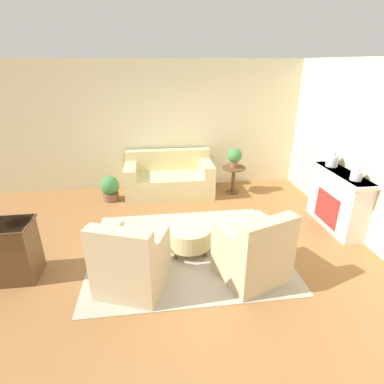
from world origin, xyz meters
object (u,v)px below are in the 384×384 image
Objects in this scene: armchair_right at (254,254)px; potted_plant_floor at (110,188)px; armchair_left at (130,264)px; couch at (169,179)px; ottoman_table at (189,235)px; vase_mantel_near at (332,160)px; vase_mantel_far at (357,175)px; side_table at (233,175)px; potted_plant_on_side_table at (235,156)px.

armchair_right is 1.92× the size of potted_plant_floor.
armchair_left is at bearing -78.18° from potted_plant_floor.
armchair_right is (0.94, -3.04, 0.05)m from couch.
armchair_right is (1.61, 0.00, 0.00)m from armchair_left.
potted_plant_floor is (-1.43, 2.06, 0.00)m from ottoman_table.
vase_mantel_near is (1.88, 1.54, 0.74)m from armchair_right.
vase_mantel_far is at bearing 13.72° from armchair_left.
side_table is (1.42, -0.13, 0.07)m from couch.
armchair_left is 2.90m from potted_plant_floor.
armchair_left is 3.58m from side_table.
vase_mantel_near is (3.49, 1.54, 0.74)m from armchair_left.
side_table is 2.69m from potted_plant_floor.
armchair_right reaches higher than couch.
potted_plant_floor reaches higher than ottoman_table.
ottoman_table is (0.84, 0.78, -0.11)m from armchair_left.
armchair_left reaches higher than potted_plant_floor.
side_table is (1.26, 2.12, 0.14)m from ottoman_table.
vase_mantel_far is (-0.00, -0.69, -0.02)m from vase_mantel_near.
ottoman_table is at bearing -163.93° from vase_mantel_near.
ottoman_table is 2.53m from potted_plant_on_side_table.
vase_mantel_near is (2.66, 0.76, 0.85)m from ottoman_table.
vase_mantel_far is (1.88, 0.85, 0.71)m from armchair_right.
potted_plant_on_side_table is (1.26, 2.12, 0.57)m from ottoman_table.
side_table is (0.48, 2.90, 0.02)m from armchair_right.
vase_mantel_near reaches higher than ottoman_table.
armchair_right reaches higher than ottoman_table.
vase_mantel_near is at bearing -44.18° from side_table.
vase_mantel_near is at bearing 39.42° from armchair_right.
potted_plant_on_side_table is (-1.40, 2.05, -0.25)m from vase_mantel_far.
vase_mantel_near reaches higher than potted_plant_on_side_table.
potted_plant_on_side_table reaches higher than armchair_left.
side_table is at bearing 1.37° from potted_plant_floor.
armchair_right is 1.69× the size of side_table.
armchair_left is at bearing -156.15° from vase_mantel_near.
potted_plant_on_side_table is at bearing 135.82° from vase_mantel_near.
side_table reaches higher than potted_plant_floor.
potted_plant_on_side_table is at bearing -90.00° from side_table.
armchair_left is at bearing -125.78° from side_table.
vase_mantel_far reaches higher than armchair_left.
potted_plant_floor is (-2.69, -0.06, -0.13)m from side_table.
potted_plant_floor is (-1.26, -0.20, -0.06)m from couch.
vase_mantel_near is 0.63× the size of potted_plant_on_side_table.
potted_plant_on_side_table reaches higher than armchair_right.
ottoman_table is at bearing -55.25° from potted_plant_floor.
couch is 2.55× the size of ottoman_table.
couch is at bearing 174.67° from potted_plant_on_side_table.
vase_mantel_near is 1.97m from potted_plant_on_side_table.
side_table is at bearing 59.40° from ottoman_table.
side_table is 2.08m from vase_mantel_near.
armchair_left is 2.37× the size of potted_plant_on_side_table.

